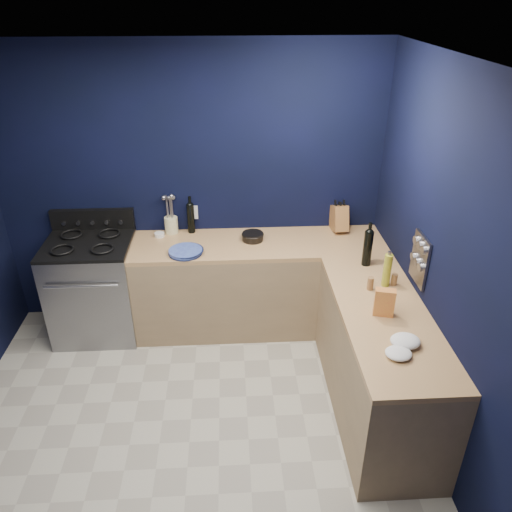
{
  "coord_description": "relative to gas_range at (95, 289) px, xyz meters",
  "views": [
    {
      "loc": [
        0.34,
        -2.56,
        2.96
      ],
      "look_at": [
        0.55,
        1.0,
        1.0
      ],
      "focal_mm": 34.81,
      "sensor_mm": 36.0,
      "label": 1
    }
  ],
  "objects": [
    {
      "name": "floor",
      "position": [
        0.93,
        -1.42,
        -0.47
      ],
      "size": [
        3.5,
        3.5,
        0.02
      ],
      "primitive_type": "cube",
      "color": "#ABA795",
      "rests_on": "ground"
    },
    {
      "name": "ceiling",
      "position": [
        0.93,
        -1.42,
        2.15
      ],
      "size": [
        3.5,
        3.5,
        0.02
      ],
      "primitive_type": "cube",
      "color": "silver",
      "rests_on": "ground"
    },
    {
      "name": "wall_back",
      "position": [
        0.93,
        0.34,
        0.84
      ],
      "size": [
        3.5,
        0.02,
        2.6
      ],
      "primitive_type": "cube",
      "color": "black",
      "rests_on": "ground"
    },
    {
      "name": "wall_right",
      "position": [
        2.69,
        -1.42,
        0.84
      ],
      "size": [
        0.02,
        3.5,
        2.6
      ],
      "primitive_type": "cube",
      "color": "black",
      "rests_on": "ground"
    },
    {
      "name": "cab_back",
      "position": [
        1.53,
        0.02,
        -0.03
      ],
      "size": [
        2.3,
        0.63,
        0.86
      ],
      "primitive_type": "cube",
      "color": "#947956",
      "rests_on": "floor"
    },
    {
      "name": "top_back",
      "position": [
        1.53,
        0.02,
        0.42
      ],
      "size": [
        2.3,
        0.63,
        0.04
      ],
      "primitive_type": "cube",
      "color": "olive",
      "rests_on": "cab_back"
    },
    {
      "name": "cab_right",
      "position": [
        2.37,
        -1.13,
        -0.03
      ],
      "size": [
        0.63,
        1.67,
        0.86
      ],
      "primitive_type": "cube",
      "color": "#947956",
      "rests_on": "floor"
    },
    {
      "name": "top_right",
      "position": [
        2.37,
        -1.13,
        0.42
      ],
      "size": [
        0.63,
        1.67,
        0.04
      ],
      "primitive_type": "cube",
      "color": "olive",
      "rests_on": "cab_right"
    },
    {
      "name": "gas_range",
      "position": [
        0.0,
        0.0,
        0.0
      ],
      "size": [
        0.76,
        0.66,
        0.92
      ],
      "primitive_type": "cube",
      "color": "gray",
      "rests_on": "floor"
    },
    {
      "name": "oven_door",
      "position": [
        0.0,
        -0.32,
        -0.01
      ],
      "size": [
        0.59,
        0.02,
        0.42
      ],
      "primitive_type": "cube",
      "color": "black",
      "rests_on": "gas_range"
    },
    {
      "name": "cooktop",
      "position": [
        0.0,
        0.0,
        0.48
      ],
      "size": [
        0.76,
        0.66,
        0.03
      ],
      "primitive_type": "cube",
      "color": "black",
      "rests_on": "gas_range"
    },
    {
      "name": "backguard",
      "position": [
        0.0,
        0.3,
        0.58
      ],
      "size": [
        0.76,
        0.06,
        0.2
      ],
      "primitive_type": "cube",
      "color": "black",
      "rests_on": "gas_range"
    },
    {
      "name": "spice_panel",
      "position": [
        2.67,
        -0.87,
        0.72
      ],
      "size": [
        0.02,
        0.28,
        0.38
      ],
      "primitive_type": "cube",
      "color": "gray",
      "rests_on": "wall_right"
    },
    {
      "name": "wall_outlet",
      "position": [
        0.93,
        0.32,
        0.62
      ],
      "size": [
        0.09,
        0.02,
        0.13
      ],
      "primitive_type": "cube",
      "color": "white",
      "rests_on": "wall_back"
    },
    {
      "name": "plate_stack",
      "position": [
        0.88,
        -0.16,
        0.46
      ],
      "size": [
        0.35,
        0.35,
        0.04
      ],
      "primitive_type": "cylinder",
      "rotation": [
        0.0,
        0.0,
        0.24
      ],
      "color": "#333D9A",
      "rests_on": "top_back"
    },
    {
      "name": "ramekin",
      "position": [
        0.62,
        0.19,
        0.46
      ],
      "size": [
        0.11,
        0.11,
        0.04
      ],
      "primitive_type": "cylinder",
      "rotation": [
        0.0,
        0.0,
        -0.17
      ],
      "color": "white",
      "rests_on": "top_back"
    },
    {
      "name": "utensil_crock",
      "position": [
        0.72,
        0.27,
        0.52
      ],
      "size": [
        0.15,
        0.15,
        0.15
      ],
      "primitive_type": "cylinder",
      "rotation": [
        0.0,
        0.0,
        0.2
      ],
      "color": "beige",
      "rests_on": "top_back"
    },
    {
      "name": "wine_bottle_back",
      "position": [
        0.91,
        0.27,
        0.58
      ],
      "size": [
        0.08,
        0.08,
        0.28
      ],
      "primitive_type": "cylinder",
      "rotation": [
        0.0,
        0.0,
        -0.12
      ],
      "color": "black",
      "rests_on": "top_back"
    },
    {
      "name": "lemon_basket",
      "position": [
        1.48,
        0.07,
        0.48
      ],
      "size": [
        0.24,
        0.24,
        0.07
      ],
      "primitive_type": "cylinder",
      "rotation": [
        0.0,
        0.0,
        -0.28
      ],
      "color": "black",
      "rests_on": "top_back"
    },
    {
      "name": "knife_block",
      "position": [
        2.3,
        0.24,
        0.56
      ],
      "size": [
        0.15,
        0.29,
        0.3
      ],
      "primitive_type": "cube",
      "rotation": [
        -0.31,
        0.0,
        0.08
      ],
      "color": "brown",
      "rests_on": "top_back"
    },
    {
      "name": "wine_bottle_right",
      "position": [
        2.4,
        -0.44,
        0.59
      ],
      "size": [
        0.09,
        0.09,
        0.3
      ],
      "primitive_type": "cylinder",
      "rotation": [
        0.0,
        0.0,
        0.19
      ],
      "color": "black",
      "rests_on": "top_right"
    },
    {
      "name": "oil_bottle",
      "position": [
        2.47,
        -0.77,
        0.57
      ],
      "size": [
        0.07,
        0.07,
        0.27
      ],
      "primitive_type": "cylinder",
      "rotation": [
        0.0,
        0.0,
        -0.09
      ],
      "color": "#9DA126",
      "rests_on": "top_right"
    },
    {
      "name": "spice_jar_near",
      "position": [
        2.33,
        -0.82,
        0.49
      ],
      "size": [
        0.06,
        0.06,
        0.11
      ],
      "primitive_type": "cylinder",
      "rotation": [
        0.0,
        0.0,
        -0.4
      ],
      "color": "olive",
      "rests_on": "top_right"
    },
    {
      "name": "spice_jar_far",
      "position": [
        2.54,
        -0.76,
        0.49
      ],
      "size": [
        0.05,
        0.05,
        0.09
      ],
      "primitive_type": "cylinder",
      "rotation": [
        0.0,
        0.0,
        -0.05
      ],
      "color": "olive",
      "rests_on": "top_right"
    },
    {
      "name": "crouton_bag",
      "position": [
        2.34,
        -1.15,
        0.54
      ],
      "size": [
        0.15,
        0.1,
        0.21
      ],
      "primitive_type": "cube",
      "rotation": [
        0.0,
        0.0,
        -0.26
      ],
      "color": "red",
      "rests_on": "top_right"
    },
    {
      "name": "towel_front",
      "position": [
        2.39,
        -1.5,
        0.47
      ],
      "size": [
        0.21,
        0.18,
        0.07
      ],
      "primitive_type": "ellipsoid",
      "rotation": [
        0.0,
        0.0,
        -0.08
      ],
      "color": "white",
      "rests_on": "top_right"
    },
    {
      "name": "towel_end",
      "position": [
        2.31,
        -1.6,
        0.47
      ],
      "size": [
        0.17,
        0.15,
        0.05
      ],
      "primitive_type": "ellipsoid",
      "rotation": [
        0.0,
        0.0,
        0.02
      ],
      "color": "white",
      "rests_on": "top_right"
    }
  ]
}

